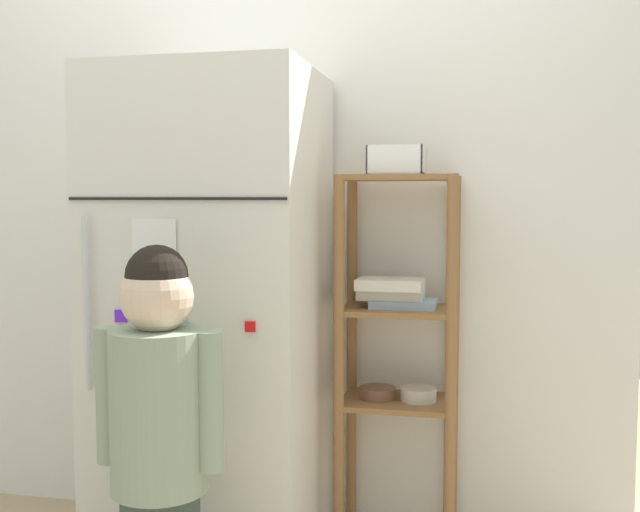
# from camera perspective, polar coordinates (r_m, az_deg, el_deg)

# --- Properties ---
(kitchen_wall_back) EXTENTS (2.54, 0.03, 2.13)m
(kitchen_wall_back) POSITION_cam_1_polar(r_m,az_deg,el_deg) (2.80, -3.26, 1.26)
(kitchen_wall_back) COLOR silver
(kitchen_wall_back) RESTS_ON ground
(refrigerator) EXTENTS (0.68, 0.66, 1.63)m
(refrigerator) POSITION_cam_1_polar(r_m,az_deg,el_deg) (2.54, -8.00, -4.77)
(refrigerator) COLOR silver
(refrigerator) RESTS_ON ground
(child_standing) EXTENTS (0.35, 0.26, 1.10)m
(child_standing) POSITION_cam_1_polar(r_m,az_deg,el_deg) (2.06, -12.05, -11.24)
(child_standing) COLOR #3A4A41
(child_standing) RESTS_ON ground
(pantry_shelf_unit) EXTENTS (0.40, 0.29, 1.29)m
(pantry_shelf_unit) POSITION_cam_1_polar(r_m,az_deg,el_deg) (2.58, 5.88, -5.68)
(pantry_shelf_unit) COLOR olive
(pantry_shelf_unit) RESTS_ON ground
(fruit_bin) EXTENTS (0.18, 0.16, 0.09)m
(fruit_bin) POSITION_cam_1_polar(r_m,az_deg,el_deg) (2.53, 5.84, 7.02)
(fruit_bin) COLOR white
(fruit_bin) RESTS_ON pantry_shelf_unit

